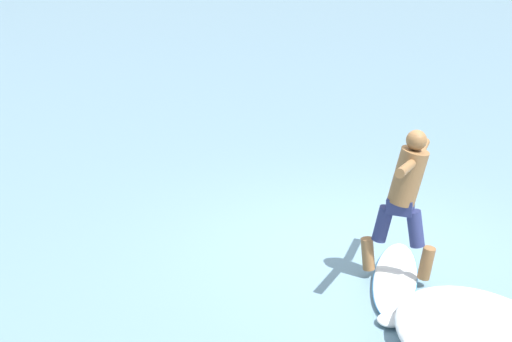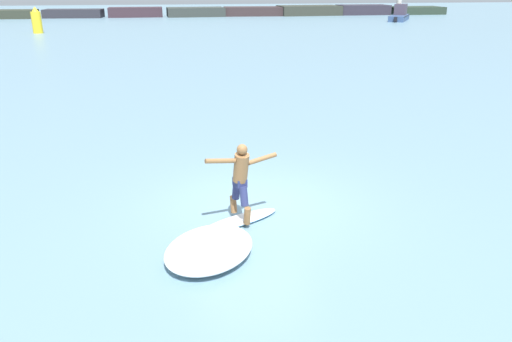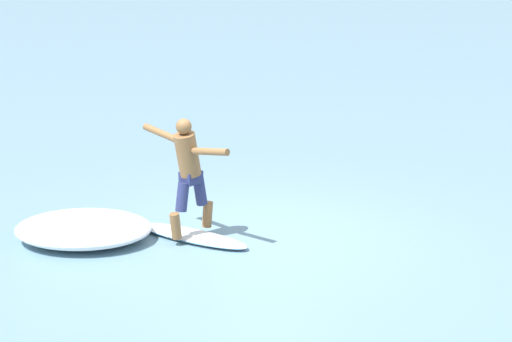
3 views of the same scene
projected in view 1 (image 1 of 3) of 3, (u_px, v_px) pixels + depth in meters
name	position (u px, v px, depth m)	size (l,w,h in m)	color
ground_plane	(356.00, 247.00, 8.25)	(200.00, 200.00, 0.00)	#65899B
surfboard	(395.00, 279.00, 7.41)	(1.83, 1.18, 0.23)	white
surfer	(406.00, 193.00, 7.12)	(1.43, 0.78, 1.57)	brown
wave_foam_at_tail	(482.00, 338.00, 6.13)	(2.19, 2.29, 0.33)	white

